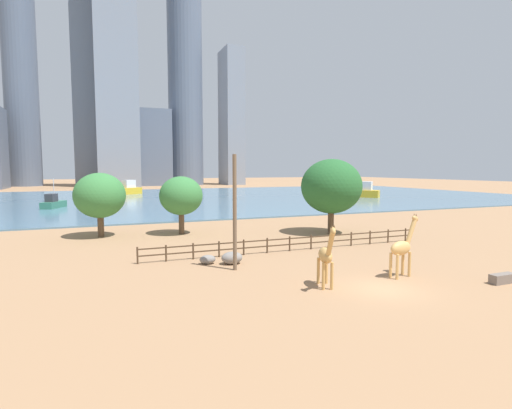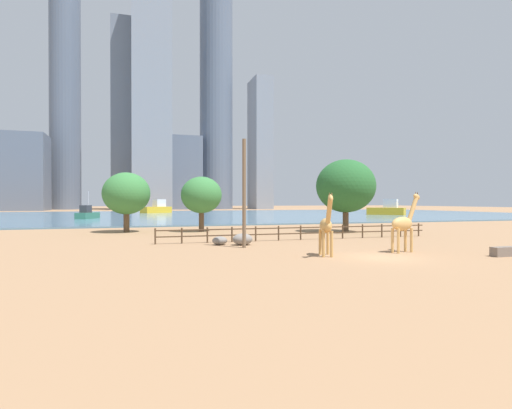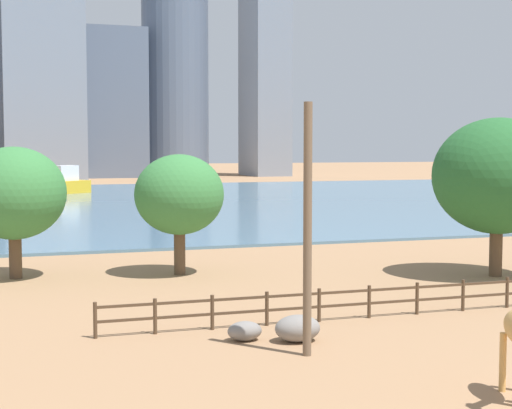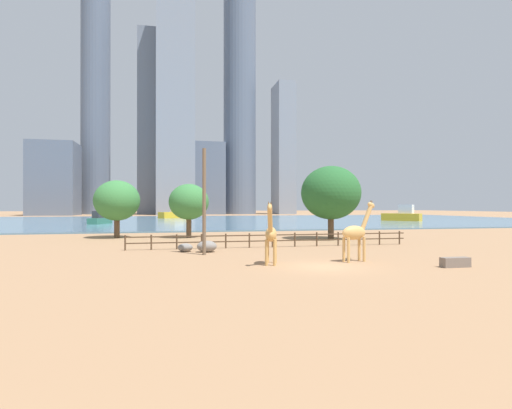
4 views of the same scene
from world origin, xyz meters
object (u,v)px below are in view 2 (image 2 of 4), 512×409
object	(u,v)px
boat_ferry	(387,209)
boat_tug	(87,214)
utility_pole	(244,193)
boat_sailboat	(157,208)
tree_left_large	(126,194)
giraffe_companion	(404,224)
boulder_near_fence	(220,241)
giraffe_tall	(326,226)
tree_right_tall	(201,195)
feeding_trough	(504,252)
boulder_by_pole	(243,239)
tree_center_broad	(346,186)

from	to	relation	value
boat_ferry	boat_tug	world-z (taller)	boat_tug
utility_pole	boat_sailboat	xyz separation A→B (m)	(-1.49, 87.82, -2.58)
utility_pole	tree_left_large	world-z (taller)	utility_pole
giraffe_companion	boulder_near_fence	bearing A→B (deg)	131.06
giraffe_tall	tree_right_tall	world-z (taller)	tree_right_tall
feeding_trough	boat_ferry	distance (m)	74.00
giraffe_companion	tree_left_large	bearing A→B (deg)	115.15
boulder_by_pole	boat_sailboat	bearing A→B (deg)	91.23
tree_left_large	tree_right_tall	xyz separation A→B (m)	(8.27, -1.35, -0.15)
tree_center_broad	boat_ferry	distance (m)	56.74
boulder_near_fence	boat_sailboat	bearing A→B (deg)	90.10
giraffe_companion	boulder_near_fence	distance (m)	13.93
giraffe_companion	tree_right_tall	world-z (taller)	tree_right_tall
boulder_by_pole	feeding_trough	distance (m)	18.06
tree_left_large	boat_tug	xyz separation A→B (m)	(-7.58, 34.22, -3.29)
giraffe_companion	tree_left_large	size ratio (longest dim) A/B	0.62
giraffe_tall	feeding_trough	world-z (taller)	giraffe_tall
boulder_near_fence	boat_ferry	bearing A→B (deg)	44.74
boat_tug	tree_right_tall	bearing A→B (deg)	-135.04
tree_center_broad	tree_right_tall	xyz separation A→B (m)	(-15.53, 5.66, -1.01)
feeding_trough	boat_tug	xyz separation A→B (m)	(-30.84, 61.96, 0.78)
boulder_by_pole	boat_ferry	distance (m)	73.61
tree_center_broad	feeding_trough	bearing A→B (deg)	-91.50
boulder_by_pole	tree_right_tall	xyz separation A→B (m)	(-0.79, 15.23, 3.75)
utility_pole	giraffe_companion	bearing A→B (deg)	-30.81
tree_right_tall	boat_sailboat	distance (m)	70.86
utility_pole	boulder_by_pole	xyz separation A→B (m)	(0.36, 1.78, -3.63)
giraffe_tall	boulder_near_fence	xyz separation A→B (m)	(-5.11, 8.47, -1.60)
tree_left_large	boat_ferry	distance (m)	70.36
giraffe_tall	boat_tug	world-z (taller)	boat_tug
feeding_trough	boat_sailboat	size ratio (longest dim) A/B	0.20
feeding_trough	giraffe_tall	bearing A→B (deg)	162.62
tree_left_large	giraffe_companion	bearing A→B (deg)	-52.67
boulder_by_pole	boat_tug	world-z (taller)	boat_tug
boat_tug	boulder_near_fence	bearing A→B (deg)	-142.48
boat_sailboat	giraffe_companion	bearing A→B (deg)	60.99
utility_pole	boulder_by_pole	distance (m)	4.06
giraffe_companion	feeding_trough	bearing A→B (deg)	-48.64
feeding_trough	tree_left_large	world-z (taller)	tree_left_large
giraffe_companion	boulder_near_fence	size ratio (longest dim) A/B	3.42
boulder_near_fence	giraffe_companion	bearing A→B (deg)	-36.76
boulder_by_pole	boat_ferry	bearing A→B (deg)	46.06
boat_sailboat	boat_tug	distance (m)	38.22
boulder_by_pole	utility_pole	bearing A→B (deg)	-101.47
boulder_by_pole	boat_tug	xyz separation A→B (m)	(-16.64, 50.80, 0.61)
boat_ferry	boat_sailboat	world-z (taller)	boat_sailboat
boat_sailboat	boat_tug	size ratio (longest dim) A/B	1.46
feeding_trough	tree_left_large	xyz separation A→B (m)	(-23.26, 27.74, 4.07)
giraffe_companion	tree_center_broad	xyz separation A→B (m)	(5.38, 17.15, 3.26)
giraffe_companion	boat_tug	size ratio (longest dim) A/B	0.68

